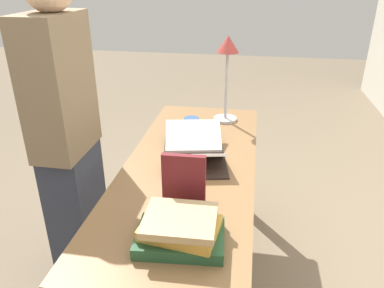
% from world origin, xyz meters
% --- Properties ---
extents(ground_plane, '(12.00, 12.00, 0.00)m').
position_xyz_m(ground_plane, '(0.00, 0.00, 0.00)').
color(ground_plane, '#70604C').
extents(reading_desk, '(1.60, 0.61, 0.74)m').
position_xyz_m(reading_desk, '(0.00, 0.00, 0.64)').
color(reading_desk, brown).
rests_on(reading_desk, ground_plane).
extents(open_book, '(0.53, 0.38, 0.11)m').
position_xyz_m(open_book, '(-0.11, 0.00, 0.77)').
color(open_book, black).
rests_on(open_book, reading_desk).
extents(book_stack_tall, '(0.22, 0.31, 0.11)m').
position_xyz_m(book_stack_tall, '(0.54, 0.06, 0.79)').
color(book_stack_tall, '#234C2D').
rests_on(book_stack_tall, reading_desk).
extents(book_standing_upright, '(0.03, 0.16, 0.24)m').
position_xyz_m(book_standing_upright, '(0.36, 0.04, 0.86)').
color(book_standing_upright, maroon).
rests_on(book_standing_upright, reading_desk).
extents(reading_lamp, '(0.14, 0.14, 0.50)m').
position_xyz_m(reading_lamp, '(-0.60, 0.12, 1.11)').
color(reading_lamp, '#ADADB2').
rests_on(reading_lamp, reading_desk).
extents(coffee_mug, '(0.08, 0.11, 0.10)m').
position_xyz_m(coffee_mug, '(-0.36, -0.05, 0.79)').
color(coffee_mug, '#335184').
rests_on(coffee_mug, reading_desk).
extents(person_reader, '(0.36, 0.23, 1.62)m').
position_xyz_m(person_reader, '(0.01, -0.59, 0.81)').
color(person_reader, '#2D3342').
rests_on(person_reader, ground_plane).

